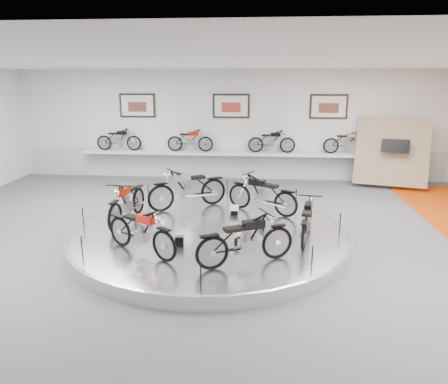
# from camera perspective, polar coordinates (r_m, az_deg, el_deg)

# --- Properties ---
(floor) EXTENTS (16.00, 16.00, 0.00)m
(floor) POSITION_cam_1_polar(r_m,az_deg,el_deg) (9.98, -2.08, -7.16)
(floor) COLOR #535356
(floor) RESTS_ON ground
(ceiling) EXTENTS (16.00, 16.00, 0.00)m
(ceiling) POSITION_cam_1_polar(r_m,az_deg,el_deg) (9.26, -2.32, 16.46)
(ceiling) COLOR white
(ceiling) RESTS_ON wall_back
(wall_back) EXTENTS (16.00, 0.00, 16.00)m
(wall_back) POSITION_cam_1_polar(r_m,az_deg,el_deg) (16.31, 0.95, 8.72)
(wall_back) COLOR silver
(wall_back) RESTS_ON floor
(wall_front) EXTENTS (16.00, 0.00, 16.00)m
(wall_front) POSITION_cam_1_polar(r_m,az_deg,el_deg) (3.02, -20.48, -21.20)
(wall_front) COLOR silver
(wall_front) RESTS_ON floor
(dado_band) EXTENTS (15.68, 0.04, 1.10)m
(dado_band) POSITION_cam_1_polar(r_m,az_deg,el_deg) (16.51, 0.92, 3.70)
(dado_band) COLOR #BCBCBA
(dado_band) RESTS_ON floor
(display_platform) EXTENTS (6.40, 6.40, 0.30)m
(display_platform) POSITION_cam_1_polar(r_m,az_deg,el_deg) (10.20, -1.88, -5.75)
(display_platform) COLOR silver
(display_platform) RESTS_ON floor
(platform_rim) EXTENTS (6.40, 6.40, 0.10)m
(platform_rim) POSITION_cam_1_polar(r_m,az_deg,el_deg) (10.16, -1.88, -5.12)
(platform_rim) COLOR #B2B2BA
(platform_rim) RESTS_ON display_platform
(shelf) EXTENTS (11.00, 0.55, 0.10)m
(shelf) POSITION_cam_1_polar(r_m,az_deg,el_deg) (16.15, 0.86, 5.08)
(shelf) COLOR silver
(shelf) RESTS_ON wall_back
(poster_left) EXTENTS (1.35, 0.06, 0.88)m
(poster_left) POSITION_cam_1_polar(r_m,az_deg,el_deg) (16.83, -11.25, 11.02)
(poster_left) COLOR #EDE3CA
(poster_left) RESTS_ON wall_back
(poster_center) EXTENTS (1.35, 0.06, 0.88)m
(poster_center) POSITION_cam_1_polar(r_m,az_deg,el_deg) (16.21, 0.95, 11.16)
(poster_center) COLOR #EDE3CA
(poster_center) RESTS_ON wall_back
(poster_right) EXTENTS (1.35, 0.06, 0.88)m
(poster_right) POSITION_cam_1_polar(r_m,az_deg,el_deg) (16.33, 13.51, 10.79)
(poster_right) COLOR #EDE3CA
(poster_right) RESTS_ON wall_back
(display_panel) EXTENTS (2.56, 1.52, 2.30)m
(display_panel) POSITION_cam_1_polar(r_m,az_deg,el_deg) (16.09, 21.07, 4.96)
(display_panel) COLOR #9F8668
(display_panel) RESTS_ON floor
(shelf_bike_a) EXTENTS (1.22, 0.43, 0.73)m
(shelf_bike_a) POSITION_cam_1_polar(r_m,az_deg,el_deg) (16.92, -13.56, 6.54)
(shelf_bike_a) COLOR black
(shelf_bike_a) RESTS_ON shelf
(shelf_bike_b) EXTENTS (1.22, 0.43, 0.73)m
(shelf_bike_b) POSITION_cam_1_polar(r_m,az_deg,el_deg) (16.27, -4.45, 6.58)
(shelf_bike_b) COLOR #961703
(shelf_bike_b) RESTS_ON shelf
(shelf_bike_c) EXTENTS (1.22, 0.43, 0.73)m
(shelf_bike_c) POSITION_cam_1_polar(r_m,az_deg,el_deg) (16.05, 6.24, 6.43)
(shelf_bike_c) COLOR black
(shelf_bike_c) RESTS_ON shelf
(shelf_bike_d) EXTENTS (1.22, 0.43, 0.73)m
(shelf_bike_d) POSITION_cam_1_polar(r_m,az_deg,el_deg) (16.32, 15.81, 6.10)
(shelf_bike_d) COLOR #B1B1B6
(shelf_bike_d) RESTS_ON shelf
(bike_a) EXTENTS (1.80, 1.38, 1.02)m
(bike_a) POSITION_cam_1_polar(r_m,az_deg,el_deg) (11.31, 5.00, -0.22)
(bike_a) COLOR black
(bike_a) RESTS_ON display_platform
(bike_b) EXTENTS (1.96, 1.56, 1.11)m
(bike_b) POSITION_cam_1_polar(r_m,az_deg,el_deg) (11.68, -4.77, 0.52)
(bike_b) COLOR #B1B1B6
(bike_b) RESTS_ON display_platform
(bike_c) EXTENTS (0.81, 1.83, 1.05)m
(bike_c) POSITION_cam_1_polar(r_m,az_deg,el_deg) (10.76, -12.56, -1.23)
(bike_c) COLOR #961703
(bike_c) RESTS_ON display_platform
(bike_d) EXTENTS (1.69, 1.38, 0.96)m
(bike_d) POSITION_cam_1_polar(r_m,az_deg,el_deg) (8.83, -10.78, -4.98)
(bike_d) COLOR #AF1710
(bike_d) RESTS_ON display_platform
(bike_e) EXTENTS (1.77, 1.30, 0.99)m
(bike_e) POSITION_cam_1_polar(r_m,az_deg,el_deg) (8.19, 2.84, -6.20)
(bike_e) COLOR black
(bike_e) RESTS_ON display_platform
(bike_f) EXTENTS (0.83, 1.62, 0.91)m
(bike_f) POSITION_cam_1_polar(r_m,az_deg,el_deg) (9.56, 10.82, -3.60)
(bike_f) COLOR black
(bike_f) RESTS_ON display_platform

